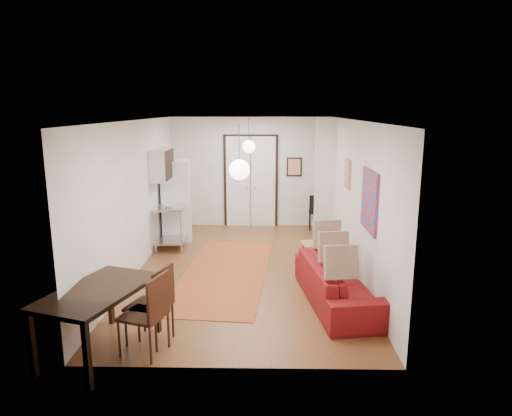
{
  "coord_description": "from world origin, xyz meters",
  "views": [
    {
      "loc": [
        0.36,
        -8.54,
        3.12
      ],
      "look_at": [
        0.2,
        -0.02,
        1.25
      ],
      "focal_mm": 32.0,
      "sensor_mm": 36.0,
      "label": 1
    }
  ],
  "objects_px": {
    "dining_table": "(98,296)",
    "black_side_chair": "(317,208)",
    "coffee_table": "(323,245)",
    "fridge": "(177,200)",
    "kitchen_counter": "(172,218)",
    "dining_chair_far": "(145,304)",
    "sofa": "(338,283)",
    "dining_chair_near": "(150,295)"
  },
  "relations": [
    {
      "from": "dining_table",
      "to": "black_side_chair",
      "type": "height_order",
      "value": "black_side_chair"
    },
    {
      "from": "kitchen_counter",
      "to": "dining_table",
      "type": "height_order",
      "value": "kitchen_counter"
    },
    {
      "from": "kitchen_counter",
      "to": "dining_table",
      "type": "relative_size",
      "value": 0.73
    },
    {
      "from": "sofa",
      "to": "dining_chair_far",
      "type": "bearing_deg",
      "value": 110.32
    },
    {
      "from": "coffee_table",
      "to": "fridge",
      "type": "bearing_deg",
      "value": 155.28
    },
    {
      "from": "coffee_table",
      "to": "fridge",
      "type": "relative_size",
      "value": 0.49
    },
    {
      "from": "coffee_table",
      "to": "sofa",
      "type": "bearing_deg",
      "value": -90.61
    },
    {
      "from": "dining_chair_near",
      "to": "dining_chair_far",
      "type": "relative_size",
      "value": 1.0
    },
    {
      "from": "fridge",
      "to": "dining_table",
      "type": "relative_size",
      "value": 1.08
    },
    {
      "from": "black_side_chair",
      "to": "kitchen_counter",
      "type": "bearing_deg",
      "value": 28.94
    },
    {
      "from": "kitchen_counter",
      "to": "dining_chair_far",
      "type": "distance_m",
      "value": 4.66
    },
    {
      "from": "sofa",
      "to": "black_side_chair",
      "type": "relative_size",
      "value": 2.55
    },
    {
      "from": "dining_table",
      "to": "dining_chair_near",
      "type": "distance_m",
      "value": 0.71
    },
    {
      "from": "kitchen_counter",
      "to": "dining_chair_near",
      "type": "distance_m",
      "value": 4.37
    },
    {
      "from": "sofa",
      "to": "coffee_table",
      "type": "xyz_separation_m",
      "value": [
        0.02,
        2.14,
        -0.01
      ]
    },
    {
      "from": "dining_table",
      "to": "black_side_chair",
      "type": "relative_size",
      "value": 1.92
    },
    {
      "from": "sofa",
      "to": "dining_table",
      "type": "distance_m",
      "value": 3.71
    },
    {
      "from": "dining_chair_far",
      "to": "black_side_chair",
      "type": "distance_m",
      "value": 6.93
    },
    {
      "from": "sofa",
      "to": "kitchen_counter",
      "type": "distance_m",
      "value": 4.58
    },
    {
      "from": "fridge",
      "to": "black_side_chair",
      "type": "distance_m",
      "value": 3.69
    },
    {
      "from": "dining_table",
      "to": "black_side_chair",
      "type": "xyz_separation_m",
      "value": [
        3.5,
        6.39,
        -0.23
      ]
    },
    {
      "from": "sofa",
      "to": "dining_table",
      "type": "relative_size",
      "value": 1.33
    },
    {
      "from": "dining_chair_near",
      "to": "sofa",
      "type": "bearing_deg",
      "value": 131.76
    },
    {
      "from": "dining_chair_far",
      "to": "dining_chair_near",
      "type": "bearing_deg",
      "value": -161.64
    },
    {
      "from": "sofa",
      "to": "kitchen_counter",
      "type": "relative_size",
      "value": 1.83
    },
    {
      "from": "kitchen_counter",
      "to": "dining_chair_near",
      "type": "height_order",
      "value": "dining_chair_near"
    },
    {
      "from": "black_side_chair",
      "to": "dining_chair_far",
      "type": "bearing_deg",
      "value": 68.54
    },
    {
      "from": "coffee_table",
      "to": "dining_chair_near",
      "type": "distance_m",
      "value": 4.34
    },
    {
      "from": "coffee_table",
      "to": "dining_chair_far",
      "type": "relative_size",
      "value": 0.86
    },
    {
      "from": "coffee_table",
      "to": "dining_chair_near",
      "type": "relative_size",
      "value": 0.86
    },
    {
      "from": "coffee_table",
      "to": "black_side_chair",
      "type": "relative_size",
      "value": 1.0
    },
    {
      "from": "dining_chair_far",
      "to": "sofa",
      "type": "bearing_deg",
      "value": 136.67
    },
    {
      "from": "kitchen_counter",
      "to": "dining_chair_far",
      "type": "xyz_separation_m",
      "value": [
        0.56,
        -4.62,
        -0.01
      ]
    },
    {
      "from": "coffee_table",
      "to": "fridge",
      "type": "xyz_separation_m",
      "value": [
        -3.33,
        1.53,
        0.63
      ]
    },
    {
      "from": "dining_table",
      "to": "sofa",
      "type": "bearing_deg",
      "value": 25.68
    },
    {
      "from": "fridge",
      "to": "black_side_chair",
      "type": "xyz_separation_m",
      "value": [
        3.49,
        1.12,
        -0.42
      ]
    },
    {
      "from": "dining_chair_near",
      "to": "black_side_chair",
      "type": "height_order",
      "value": "dining_chair_near"
    },
    {
      "from": "dining_table",
      "to": "dining_chair_near",
      "type": "xyz_separation_m",
      "value": [
        0.56,
        0.4,
        -0.15
      ]
    },
    {
      "from": "coffee_table",
      "to": "dining_chair_far",
      "type": "xyz_separation_m",
      "value": [
        -2.78,
        -3.62,
        0.3
      ]
    },
    {
      "from": "coffee_table",
      "to": "fridge",
      "type": "height_order",
      "value": "fridge"
    },
    {
      "from": "dining_table",
      "to": "dining_chair_near",
      "type": "bearing_deg",
      "value": 35.62
    },
    {
      "from": "dining_chair_near",
      "to": "dining_chair_far",
      "type": "height_order",
      "value": "same"
    }
  ]
}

